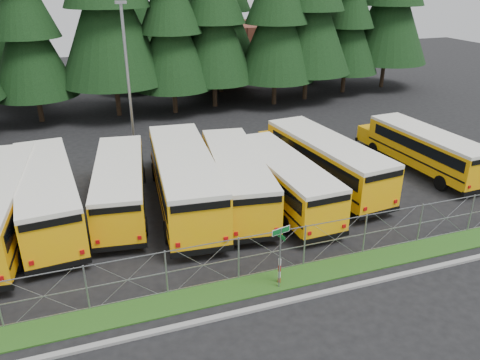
% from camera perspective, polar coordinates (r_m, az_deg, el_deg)
% --- Properties ---
extents(ground, '(120.00, 120.00, 0.00)m').
position_cam_1_polar(ground, '(22.17, 8.90, -8.35)').
color(ground, black).
rests_on(ground, ground).
extents(curb, '(50.00, 0.25, 0.12)m').
position_cam_1_polar(curb, '(19.96, 13.08, -12.62)').
color(curb, gray).
rests_on(curb, ground).
extents(grass_verge, '(50.00, 1.40, 0.06)m').
position_cam_1_polar(grass_verge, '(20.93, 11.07, -10.59)').
color(grass_verge, '#1C4B15').
rests_on(grass_verge, ground).
extents(chainlink_fence, '(44.00, 0.10, 2.00)m').
position_cam_1_polar(chainlink_fence, '(20.91, 10.34, -7.39)').
color(chainlink_fence, gray).
rests_on(chainlink_fence, ground).
extents(brick_building, '(22.00, 10.00, 6.00)m').
position_cam_1_polar(brick_building, '(59.02, -4.07, 15.49)').
color(brick_building, brown).
rests_on(brick_building, ground).
extents(bus_1, '(3.71, 11.70, 3.02)m').
position_cam_1_polar(bus_1, '(25.37, -22.46, -1.75)').
color(bus_1, '#FFB108').
rests_on(bus_1, ground).
extents(bus_2, '(3.86, 10.79, 2.77)m').
position_cam_1_polar(bus_2, '(25.61, -14.32, -0.67)').
color(bus_2, '#FFB108').
rests_on(bus_2, ground).
extents(bus_3, '(3.96, 12.46, 3.21)m').
position_cam_1_polar(bus_3, '(25.16, -6.87, 0.05)').
color(bus_3, '#FFB108').
rests_on(bus_3, ground).
extents(bus_4, '(4.09, 11.31, 2.90)m').
position_cam_1_polar(bus_4, '(25.57, -0.57, 0.25)').
color(bus_4, '#FFB108').
rests_on(bus_4, ground).
extents(bus_5, '(2.92, 10.70, 2.78)m').
position_cam_1_polar(bus_5, '(25.51, 4.97, -0.05)').
color(bus_5, '#FFB108').
rests_on(bus_5, ground).
extents(bus_6, '(3.88, 11.56, 2.97)m').
position_cam_1_polar(bus_6, '(28.11, 9.96, 2.22)').
color(bus_6, '#FFB108').
rests_on(bus_6, ground).
extents(bus_east, '(3.06, 10.33, 2.67)m').
position_cam_1_polar(bus_east, '(32.10, 21.29, 3.40)').
color(bus_east, '#FFB108').
rests_on(bus_east, ground).
extents(street_sign, '(0.82, 0.54, 2.81)m').
position_cam_1_polar(street_sign, '(18.45, 4.95, -7.92)').
color(street_sign, gray).
rests_on(street_sign, ground).
extents(striped_bollard, '(0.11, 0.11, 1.20)m').
position_cam_1_polar(striped_bollard, '(19.50, 4.82, -11.02)').
color(striped_bollard, '#B20C0C').
rests_on(striped_bollard, ground).
extents(light_standard, '(0.70, 0.35, 10.14)m').
position_cam_1_polar(light_standard, '(32.20, -13.52, 12.20)').
color(light_standard, gray).
rests_on(light_standard, ground).
extents(conifer_2, '(6.96, 6.96, 15.39)m').
position_cam_1_polar(conifer_2, '(42.49, -24.69, 16.51)').
color(conifer_2, black).
rests_on(conifer_2, ground).
extents(conifer_4, '(6.98, 6.98, 15.43)m').
position_cam_1_polar(conifer_4, '(42.15, -8.48, 18.32)').
color(conifer_4, black).
rests_on(conifer_4, ground).
extents(conifer_5, '(7.58, 7.58, 16.76)m').
position_cam_1_polar(conifer_5, '(43.92, -3.31, 19.62)').
color(conifer_5, black).
rests_on(conifer_5, ground).
extents(conifer_6, '(7.48, 7.48, 16.54)m').
position_cam_1_polar(conifer_6, '(44.71, 4.48, 19.52)').
color(conifer_6, black).
rests_on(conifer_6, ground).
extents(conifer_7, '(8.47, 8.47, 18.74)m').
position_cam_1_polar(conifer_7, '(46.94, 8.54, 20.91)').
color(conifer_7, black).
rests_on(conifer_7, ground).
extents(conifer_8, '(6.64, 6.64, 14.69)m').
position_cam_1_polar(conifer_8, '(50.77, 13.13, 18.50)').
color(conifer_8, black).
rests_on(conifer_8, ground).
extents(conifer_11, '(7.03, 7.03, 15.55)m').
position_cam_1_polar(conifer_11, '(51.20, -13.42, 19.00)').
color(conifer_11, black).
rests_on(conifer_11, ground).
extents(conifer_12, '(8.17, 8.17, 18.08)m').
position_cam_1_polar(conifer_12, '(49.66, -2.49, 20.91)').
color(conifer_12, black).
rests_on(conifer_12, ground).
extents(conifer_13, '(7.30, 7.30, 16.15)m').
position_cam_1_polar(conifer_13, '(55.98, 9.42, 20.01)').
color(conifer_13, black).
rests_on(conifer_13, ground).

